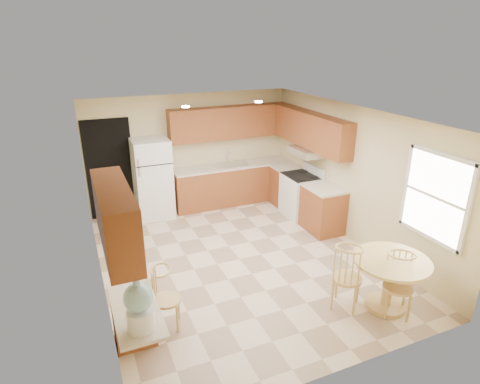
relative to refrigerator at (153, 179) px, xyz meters
name	(u,v)px	position (x,y,z in m)	size (l,w,h in m)	color
floor	(240,259)	(0.95, -2.40, -0.84)	(5.50, 5.50, 0.00)	beige
ceiling	(239,115)	(0.95, -2.40, 1.66)	(4.50, 5.50, 0.02)	white
wall_back	(191,151)	(0.95, 0.35, 0.41)	(4.50, 0.02, 2.50)	beige
wall_front	(343,280)	(0.95, -5.15, 0.41)	(4.50, 0.02, 2.50)	beige
wall_left	(94,215)	(-1.30, -2.40, 0.41)	(0.02, 5.50, 2.50)	beige
wall_right	(352,175)	(3.20, -2.40, 0.41)	(0.02, 5.50, 2.50)	beige
doorway	(110,169)	(-0.80, 0.34, 0.21)	(0.90, 0.02, 2.10)	black
base_cab_back	(233,184)	(1.83, 0.05, -0.41)	(2.75, 0.60, 0.87)	brown
counter_back	(233,165)	(1.83, 0.05, 0.05)	(2.75, 0.63, 0.04)	beige
base_cab_right_a	(286,186)	(2.90, -0.54, -0.41)	(0.60, 0.59, 0.87)	brown
counter_right_a	(287,167)	(2.90, -0.54, 0.05)	(0.63, 0.59, 0.04)	beige
base_cab_right_b	(323,210)	(2.90, -2.00, -0.41)	(0.60, 0.80, 0.87)	brown
counter_right_b	(324,188)	(2.90, -2.00, 0.05)	(0.63, 0.80, 0.04)	beige
upper_cab_back	(230,122)	(1.83, 0.19, 1.01)	(2.75, 0.33, 0.70)	brown
upper_cab_right	(311,130)	(3.04, -1.19, 1.01)	(0.33, 2.42, 0.70)	brown
upper_cab_left	(116,218)	(-1.13, -4.00, 1.01)	(0.33, 1.40, 0.70)	brown
sink	(231,165)	(1.80, 0.05, 0.07)	(0.78, 0.44, 0.01)	silver
range_hood	(307,151)	(2.95, -1.22, 0.58)	(0.50, 0.76, 0.14)	silver
desk_pedestal	(133,317)	(-1.05, -3.72, -0.48)	(0.48, 0.42, 0.72)	brown
desk_top	(136,309)	(-1.05, -4.10, -0.09)	(0.50, 1.20, 0.04)	beige
window	(436,197)	(3.18, -4.25, 0.66)	(0.06, 1.12, 1.30)	white
can_light_a	(186,107)	(0.45, -1.20, 1.64)	(0.14, 0.14, 0.02)	white
can_light_b	(259,102)	(1.85, -1.20, 1.64)	(0.14, 0.14, 0.02)	white
refrigerator	(153,179)	(0.00, 0.00, 0.00)	(0.74, 0.72, 1.68)	white
stove	(301,195)	(2.88, -1.22, -0.37)	(0.65, 0.76, 1.09)	white
dining_table	(389,276)	(2.35, -4.43, -0.33)	(1.05, 1.05, 0.77)	#DCB76E
chair_table_a	(352,274)	(1.82, -4.27, -0.25)	(0.43, 0.53, 0.96)	#DCB76E
chair_table_b	(404,283)	(2.35, -4.69, -0.28)	(0.40, 0.47, 0.91)	#DCB76E
chair_desk	(167,296)	(-0.60, -3.68, -0.31)	(0.38, 0.49, 0.86)	#DCB76E
water_crock	(139,306)	(-1.05, -4.47, 0.21)	(0.30, 0.30, 0.63)	white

